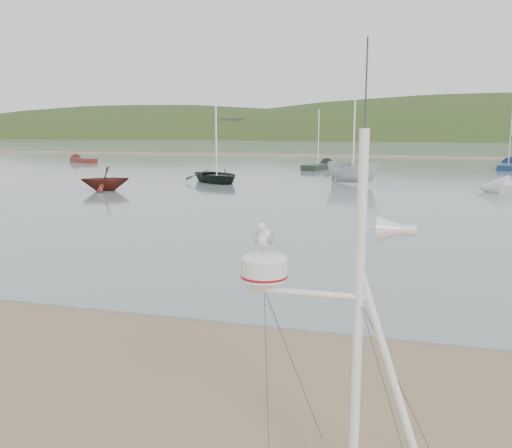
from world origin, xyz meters
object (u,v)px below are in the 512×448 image
(boat_red, at_px, (104,168))
(boat_white, at_px, (354,153))
(mast_rig, at_px, (349,401))
(sailboat_blue_far, at_px, (509,166))
(sailboat_dark_mid, at_px, (324,166))
(dinghy_red_far, at_px, (78,160))
(boat_dark, at_px, (216,148))

(boat_red, xyz_separation_m, boat_white, (14.00, 7.91, 0.74))
(mast_rig, distance_m, sailboat_blue_far, 52.27)
(sailboat_dark_mid, distance_m, dinghy_red_far, 28.59)
(mast_rig, bearing_deg, boat_dark, 112.02)
(sailboat_dark_mid, xyz_separation_m, sailboat_blue_far, (16.94, 5.13, -0.00))
(boat_dark, bearing_deg, sailboat_blue_far, -2.99)
(mast_rig, height_order, boat_white, mast_rig)
(boat_white, bearing_deg, boat_red, 152.18)
(sailboat_dark_mid, bearing_deg, boat_dark, -107.99)
(boat_dark, relative_size, dinghy_red_far, 0.89)
(sailboat_dark_mid, height_order, dinghy_red_far, sailboat_dark_mid)
(sailboat_dark_mid, bearing_deg, dinghy_red_far, 174.27)
(mast_rig, relative_size, dinghy_red_far, 0.85)
(boat_dark, height_order, boat_red, boat_dark)
(mast_rig, xyz_separation_m, sailboat_blue_far, (9.72, 51.35, -0.78))
(boat_white, bearing_deg, boat_dark, 131.16)
(boat_red, bearing_deg, sailboat_blue_far, 107.39)
(sailboat_dark_mid, bearing_deg, mast_rig, -81.12)
(boat_dark, relative_size, boat_red, 1.71)
(sailboat_blue_far, bearing_deg, mast_rig, -100.72)
(boat_red, xyz_separation_m, sailboat_blue_far, (26.83, 27.40, -1.12))
(mast_rig, height_order, sailboat_dark_mid, sailboat_dark_mid)
(boat_dark, relative_size, boat_white, 1.11)
(mast_rig, xyz_separation_m, boat_dark, (-12.33, 30.49, 1.33))
(sailboat_dark_mid, height_order, sailboat_blue_far, sailboat_blue_far)
(boat_red, distance_m, sailboat_dark_mid, 24.39)
(boat_red, height_order, sailboat_dark_mid, sailboat_dark_mid)
(boat_red, xyz_separation_m, sailboat_dark_mid, (9.88, 22.27, -1.12))
(mast_rig, bearing_deg, boat_white, 95.57)
(boat_dark, distance_m, sailboat_dark_mid, 16.67)
(sailboat_dark_mid, bearing_deg, boat_white, -74.02)
(boat_white, xyz_separation_m, dinghy_red_far, (-32.55, 17.21, -1.88))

